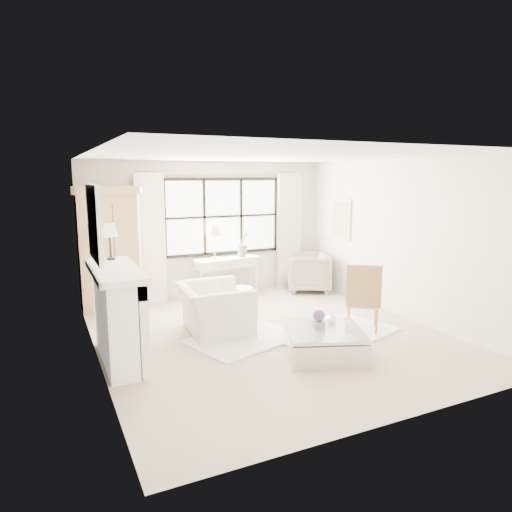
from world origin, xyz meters
The scene contains 32 objects.
floor centered at (0.00, 0.00, 0.00)m, with size 5.50×5.50×0.00m, color #BEAA8D.
ceiling centered at (0.00, 0.00, 2.70)m, with size 5.50×5.50×0.00m, color white.
wall_back centered at (0.00, 2.75, 1.35)m, with size 5.00×5.00×0.00m, color beige.
wall_front centered at (0.00, -2.75, 1.35)m, with size 5.00×5.00×0.00m, color silver.
wall_left centered at (-2.50, 0.00, 1.35)m, with size 5.50×5.50×0.00m, color silver.
wall_right centered at (2.50, 0.00, 1.35)m, with size 5.50×5.50×0.00m, color white.
window_pane centered at (0.30, 2.73, 1.60)m, with size 2.40×0.02×1.50m, color white.
window_frame centered at (0.30, 2.72, 1.60)m, with size 2.50×0.04×1.50m, color black, non-canonical shape.
curtain_rod centered at (0.30, 2.67, 2.47)m, with size 0.04×0.04×3.30m, color #A8883A.
curtain_left centered at (-1.20, 2.65, 1.24)m, with size 0.55×0.10×2.47m, color white.
curtain_right centered at (1.80, 2.65, 1.24)m, with size 0.55×0.10×2.47m, color beige.
fireplace centered at (-2.27, 0.00, 0.65)m, with size 0.58×1.66×1.26m.
mirror_frame centered at (-2.47, 0.00, 1.84)m, with size 0.05×1.15×0.95m, color white.
mirror_glass centered at (-2.44, 0.00, 1.84)m, with size 0.02×1.00×0.80m, color silver.
art_frame centered at (2.47, 1.70, 1.55)m, with size 0.04×0.62×0.82m, color silver.
art_canvas centered at (2.45, 1.70, 1.55)m, with size 0.01×0.52×0.72m, color #C7B29A.
mantel_lamp centered at (-2.21, 0.59, 1.65)m, with size 0.22×0.22×0.51m.
armoire centered at (-1.94, 2.48, 1.14)m, with size 1.27×0.98×2.24m.
console_table centered at (0.25, 2.41, 0.40)m, with size 1.35×0.63×0.80m.
console_lamp centered at (0.00, 2.41, 1.36)m, with size 0.28×0.28×0.69m.
orchid_plant centered at (0.61, 2.42, 1.07)m, with size 0.29×0.24×0.53m, color #5D744D.
side_table centered at (0.00, 1.12, 0.33)m, with size 0.40×0.40×0.51m.
rug_left centered at (-0.44, 0.01, 0.01)m, with size 1.57×1.11×0.03m, color white.
rug_right centered at (1.14, -0.35, 0.01)m, with size 1.48×1.11×0.03m, color white.
club_armchair centered at (-0.72, 0.52, 0.38)m, with size 1.16×1.02×0.76m, color silver.
wingback_chair centered at (1.99, 2.14, 0.40)m, with size 0.86×0.89×0.81m, color #9F9686.
french_chair centered at (1.38, -0.44, 0.31)m, with size 0.68×0.68×1.08m.
coffee_table centered at (0.28, -1.02, 0.18)m, with size 1.29×1.29×0.38m.
planter_box centered at (0.22, -0.98, 0.44)m, with size 0.15×0.15×0.11m, color slate.
planter_flowers centered at (0.22, -0.98, 0.57)m, with size 0.16×0.16×0.16m, color #5D327D.
pillar_candle centered at (0.55, -1.19, 0.44)m, with size 0.09×0.09×0.12m, color white.
coffee_vase centered at (0.50, -0.86, 0.45)m, with size 0.14×0.14×0.15m, color silver.
Camera 1 is at (-3.07, -5.93, 2.42)m, focal length 32.00 mm.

